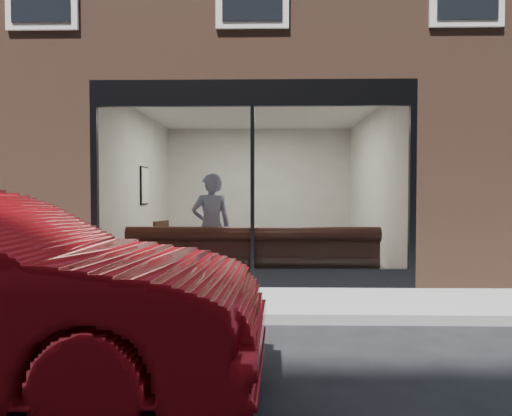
{
  "coord_description": "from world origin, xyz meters",
  "views": [
    {
      "loc": [
        0.23,
        -5.63,
        1.51
      ],
      "look_at": [
        0.05,
        2.4,
        1.23
      ],
      "focal_mm": 35.0,
      "sensor_mm": 36.0,
      "label": 1
    }
  ],
  "objects_px": {
    "cafe_table_left": "(159,232)",
    "cafe_chair_left": "(153,259)",
    "person": "(211,227)",
    "cafe_table_right": "(340,232)",
    "banquette": "(253,269)"
  },
  "relations": [
    {
      "from": "person",
      "to": "cafe_table_right",
      "type": "distance_m",
      "value": 2.52
    },
    {
      "from": "person",
      "to": "cafe_table_left",
      "type": "height_order",
      "value": "person"
    },
    {
      "from": "banquette",
      "to": "cafe_chair_left",
      "type": "bearing_deg",
      "value": 149.87
    },
    {
      "from": "cafe_table_left",
      "to": "cafe_table_right",
      "type": "distance_m",
      "value": 3.36
    },
    {
      "from": "banquette",
      "to": "cafe_table_left",
      "type": "relative_size",
      "value": 7.12
    },
    {
      "from": "cafe_table_left",
      "to": "cafe_chair_left",
      "type": "relative_size",
      "value": 1.22
    },
    {
      "from": "cafe_table_left",
      "to": "cafe_chair_left",
      "type": "xyz_separation_m",
      "value": [
        -0.14,
        0.09,
        -0.5
      ]
    },
    {
      "from": "cafe_table_left",
      "to": "cafe_chair_left",
      "type": "bearing_deg",
      "value": 147.41
    },
    {
      "from": "banquette",
      "to": "cafe_chair_left",
      "type": "relative_size",
      "value": 8.7
    },
    {
      "from": "person",
      "to": "cafe_table_right",
      "type": "xyz_separation_m",
      "value": [
        2.3,
        1.02,
        -0.16
      ]
    },
    {
      "from": "cafe_table_right",
      "to": "banquette",
      "type": "bearing_deg",
      "value": -142.56
    },
    {
      "from": "cafe_table_left",
      "to": "cafe_table_right",
      "type": "xyz_separation_m",
      "value": [
        3.36,
        0.2,
        0.0
      ]
    },
    {
      "from": "person",
      "to": "cafe_table_right",
      "type": "height_order",
      "value": "person"
    },
    {
      "from": "banquette",
      "to": "cafe_table_right",
      "type": "distance_m",
      "value": 2.07
    },
    {
      "from": "person",
      "to": "cafe_chair_left",
      "type": "xyz_separation_m",
      "value": [
        -1.2,
        0.9,
        -0.66
      ]
    }
  ]
}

